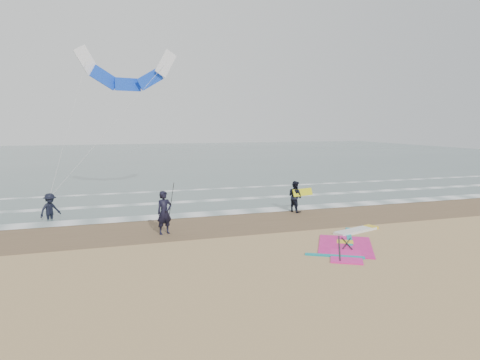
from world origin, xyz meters
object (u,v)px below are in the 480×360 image
object	(u,v)px
person_walking	(295,196)
person_wading	(50,203)
windsurf_rig	(350,241)
surf_kite	(127,73)
person_standing	(164,213)

from	to	relation	value
person_walking	person_wading	size ratio (longest dim) A/B	1.01
person_wading	windsurf_rig	bearing A→B (deg)	-73.17
surf_kite	person_wading	bearing A→B (deg)	-131.97
person_walking	windsurf_rig	bearing A→B (deg)	154.11
person_standing	person_walking	size ratio (longest dim) A/B	1.12
person_standing	surf_kite	distance (m)	11.50
person_walking	person_wading	bearing A→B (deg)	59.02
person_standing	person_wading	world-z (taller)	person_standing
windsurf_rig	person_walking	bearing A→B (deg)	85.90
windsurf_rig	person_walking	distance (m)	6.18
person_wading	surf_kite	xyz separation A→B (m)	(4.21, 4.68, 6.93)
person_standing	person_wading	bearing A→B (deg)	119.63
windsurf_rig	surf_kite	world-z (taller)	surf_kite
person_wading	surf_kite	size ratio (longest dim) A/B	0.20
person_standing	surf_kite	world-z (taller)	surf_kite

